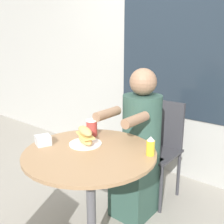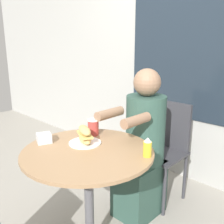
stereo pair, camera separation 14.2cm
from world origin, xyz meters
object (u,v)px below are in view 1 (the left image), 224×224
(cafe_table, at_px, (91,179))
(diner_chair, at_px, (160,140))
(condiment_bottle, at_px, (150,146))
(sandwich_on_plate, at_px, (85,137))
(drink_cup, at_px, (92,128))
(seated_diner, at_px, (139,152))

(cafe_table, height_order, diner_chair, diner_chair)
(cafe_table, height_order, condiment_bottle, condiment_bottle)
(sandwich_on_plate, bearing_deg, cafe_table, -31.48)
(diner_chair, relative_size, drink_cup, 7.59)
(cafe_table, relative_size, condiment_bottle, 7.01)
(seated_diner, bearing_deg, sandwich_on_plate, 81.19)
(seated_diner, xyz_separation_m, condiment_bottle, (0.33, -0.40, 0.27))
(cafe_table, bearing_deg, condiment_bottle, 29.84)
(seated_diner, distance_m, sandwich_on_plate, 0.58)
(cafe_table, distance_m, condiment_bottle, 0.44)
(cafe_table, bearing_deg, seated_diner, 91.95)
(sandwich_on_plate, bearing_deg, drink_cup, 119.13)
(cafe_table, xyz_separation_m, condiment_bottle, (0.31, 0.18, 0.25))
(seated_diner, bearing_deg, drink_cup, 66.35)
(cafe_table, distance_m, seated_diner, 0.58)
(diner_chair, relative_size, sandwich_on_plate, 4.13)
(diner_chair, height_order, drink_cup, diner_chair)
(drink_cup, bearing_deg, cafe_table, -49.18)
(cafe_table, distance_m, drink_cup, 0.37)
(seated_diner, xyz_separation_m, sandwich_on_plate, (-0.08, -0.52, 0.26))
(sandwich_on_plate, bearing_deg, condiment_bottle, 16.49)
(cafe_table, bearing_deg, sandwich_on_plate, 148.52)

